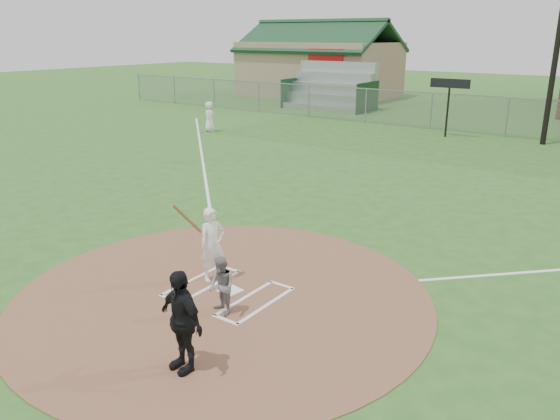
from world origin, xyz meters
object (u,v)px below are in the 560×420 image
Objects in this scene: home_plate at (230,291)px; batter_at_plate at (212,244)px; umpire at (181,321)px; ondeck_player at (209,117)px; catcher at (222,286)px.

home_plate is 0.23× the size of batter_at_plate.
umpire is 22.20m from ondeck_player.
ondeck_player reaches higher than home_plate.
home_plate is 19.60m from ondeck_player.
catcher is 1.58m from batter_at_plate.
ondeck_player is 0.90× the size of batter_at_plate.
catcher is at bearing -41.83° from batter_at_plate.
umpire is 1.05× the size of ondeck_player.
home_plate is 0.36× the size of catcher.
batter_at_plate is (-1.16, 1.04, 0.24)m from catcher.
ondeck_player is at bearing 141.54° from umpire.
home_plate is at bearing -19.91° from batter_at_plate.
ondeck_player is at bearing 133.62° from home_plate.
catcher is 0.70× the size of ondeck_player.
umpire is at bearing -65.00° from home_plate.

